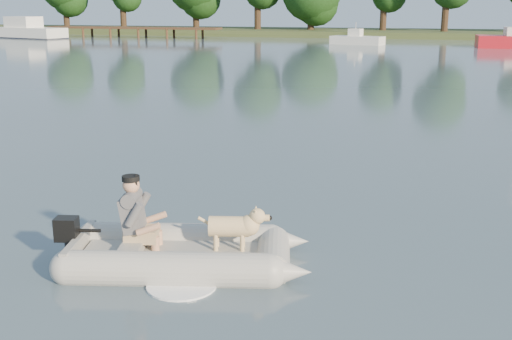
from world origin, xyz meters
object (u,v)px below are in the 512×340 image
(dog, at_px, (229,230))
(man, at_px, (134,211))
(dock, at_px, (133,32))
(dinghy, at_px, (183,226))
(motorboat, at_px, (357,34))
(cabin_cruiser, at_px, (30,27))

(dog, bearing_deg, man, 180.00)
(dock, relative_size, man, 18.45)
(dinghy, xyz_separation_m, motorboat, (-3.26, 46.80, 0.32))
(dock, bearing_deg, cabin_cruiser, -156.05)
(dog, relative_size, motorboat, 0.19)
(dock, distance_m, motorboat, 23.33)
(cabin_cruiser, bearing_deg, dock, 40.44)
(dock, distance_m, dinghy, 58.16)
(dog, bearing_deg, dinghy, -175.43)
(dog, bearing_deg, cabin_cruiser, 113.54)
(dinghy, distance_m, man, 0.66)
(dock, xyz_separation_m, dinghy, (26.00, -52.03, 0.01))
(man, bearing_deg, dog, -0.00)
(cabin_cruiser, xyz_separation_m, motorboat, (31.62, -1.29, -0.18))
(man, xyz_separation_m, dog, (1.19, 0.27, -0.23))
(dock, height_order, motorboat, motorboat)
(cabin_cruiser, height_order, motorboat, cabin_cruiser)
(man, relative_size, motorboat, 0.22)
(dinghy, height_order, motorboat, motorboat)
(man, distance_m, dog, 1.24)
(dog, height_order, motorboat, motorboat)
(dinghy, bearing_deg, cabin_cruiser, 113.00)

